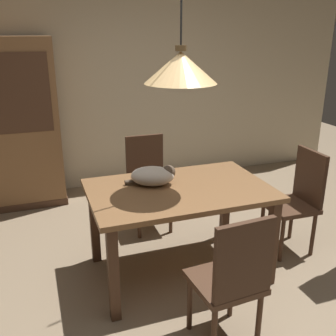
# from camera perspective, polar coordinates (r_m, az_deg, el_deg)

# --- Properties ---
(ground) EXTENTS (10.00, 10.00, 0.00)m
(ground) POSITION_cam_1_polar(r_m,az_deg,el_deg) (3.05, 3.98, -19.26)
(ground) COLOR #847056
(back_wall) EXTENTS (6.40, 0.10, 2.90)m
(back_wall) POSITION_cam_1_polar(r_m,az_deg,el_deg) (4.94, -8.14, 13.98)
(back_wall) COLOR beige
(back_wall) RESTS_ON ground
(dining_table) EXTENTS (1.40, 0.90, 0.75)m
(dining_table) POSITION_cam_1_polar(r_m,az_deg,el_deg) (3.08, 1.65, -4.65)
(dining_table) COLOR brown
(dining_table) RESTS_ON ground
(chair_right_side) EXTENTS (0.41, 0.41, 0.93)m
(chair_right_side) POSITION_cam_1_polar(r_m,az_deg,el_deg) (3.66, 18.41, -3.99)
(chair_right_side) COLOR #472D1E
(chair_right_side) RESTS_ON ground
(chair_far_back) EXTENTS (0.40, 0.40, 0.93)m
(chair_far_back) POSITION_cam_1_polar(r_m,az_deg,el_deg) (3.90, -2.97, -1.51)
(chair_far_back) COLOR #472D1E
(chair_far_back) RESTS_ON ground
(chair_near_front) EXTENTS (0.43, 0.43, 0.93)m
(chair_near_front) POSITION_cam_1_polar(r_m,az_deg,el_deg) (2.46, 9.37, -15.47)
(chair_near_front) COLOR #472D1E
(chair_near_front) RESTS_ON ground
(cat_sleeping) EXTENTS (0.41, 0.32, 0.16)m
(cat_sleeping) POSITION_cam_1_polar(r_m,az_deg,el_deg) (3.07, -2.09, -1.13)
(cat_sleeping) COLOR beige
(cat_sleeping) RESTS_ON dining_table
(pendant_lamp) EXTENTS (0.52, 0.52, 1.30)m
(pendant_lamp) POSITION_cam_1_polar(r_m,az_deg,el_deg) (2.82, 1.86, 14.49)
(pendant_lamp) COLOR #E5B775
(hutch_bookcase) EXTENTS (1.12, 0.45, 1.85)m
(hutch_bookcase) POSITION_cam_1_polar(r_m,az_deg,el_deg) (4.61, -22.45, 5.25)
(hutch_bookcase) COLOR brown
(hutch_bookcase) RESTS_ON ground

